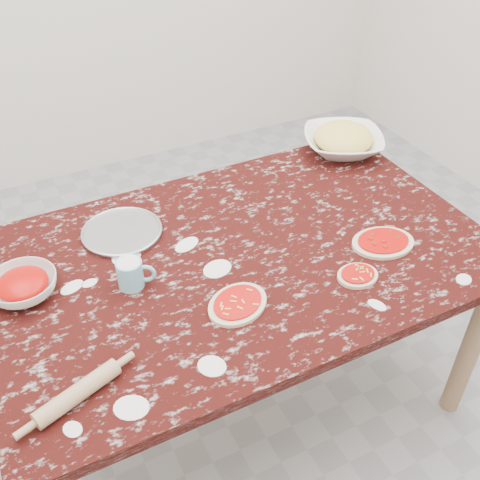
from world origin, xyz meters
name	(u,v)px	position (x,y,z in m)	size (l,w,h in m)	color
ground	(240,394)	(0.00, 0.00, 0.00)	(4.00, 4.00, 0.00)	gray
worktable	(240,271)	(0.00, 0.00, 0.67)	(1.60, 1.00, 0.75)	black
pizza_tray	(122,232)	(-0.31, 0.26, 0.76)	(0.26, 0.26, 0.01)	#B2B2B7
sauce_bowl	(23,287)	(-0.65, 0.11, 0.78)	(0.20, 0.20, 0.06)	white
cheese_bowl	(343,143)	(0.67, 0.40, 0.79)	(0.32, 0.32, 0.08)	white
flour_mug	(131,273)	(-0.36, 0.01, 0.80)	(0.11, 0.08, 0.09)	#77C2D6
pizza_left	(238,304)	(-0.11, -0.21, 0.76)	(0.23, 0.21, 0.02)	beige
pizza_mid	(358,275)	(0.27, -0.27, 0.76)	(0.13, 0.11, 0.02)	beige
pizza_right	(383,242)	(0.44, -0.17, 0.76)	(0.23, 0.19, 0.02)	beige
rolling_pin	(78,393)	(-0.60, -0.32, 0.77)	(0.05, 0.05, 0.23)	tan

